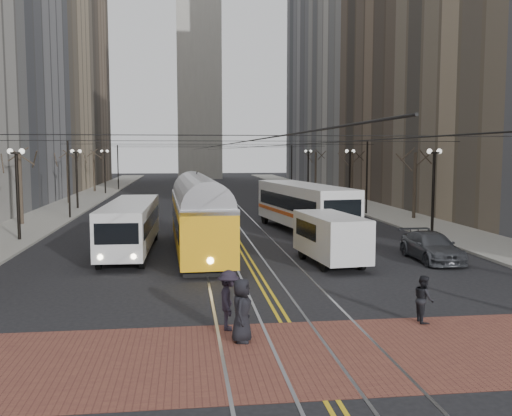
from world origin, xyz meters
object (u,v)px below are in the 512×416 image
object	(u,v)px
streetcar	(199,223)
pedestrian_a	(242,310)
clock_tower	(198,3)
pedestrian_c	(424,299)
sedan_silver	(279,193)
sedan_parked	(431,247)
cargo_van	(331,240)
pedestrian_d	(229,300)
sedan_grey	(271,206)
rear_bus	(304,209)
transit_bus	(131,228)

from	to	relation	value
streetcar	pedestrian_a	xyz separation A→B (m)	(0.86, -15.37, -0.71)
clock_tower	pedestrian_c	xyz separation A→B (m)	(4.59, -103.50, -35.16)
clock_tower	sedan_silver	distance (m)	66.61
sedan_silver	sedan_parked	world-z (taller)	sedan_silver
clock_tower	cargo_van	size ratio (longest dim) A/B	11.57
pedestrian_c	cargo_van	bearing A→B (deg)	6.63
streetcar	pedestrian_d	bearing A→B (deg)	-90.12
cargo_van	pedestrian_a	world-z (taller)	cargo_van
cargo_van	sedan_grey	world-z (taller)	cargo_van
pedestrian_a	pedestrian_c	bearing A→B (deg)	-62.41
sedan_parked	pedestrian_d	xyz separation A→B (m)	(-11.44, -10.29, 0.24)
pedestrian_c	sedan_grey	bearing A→B (deg)	3.82
rear_bus	sedan_silver	bearing A→B (deg)	75.40
cargo_van	rear_bus	bearing A→B (deg)	78.66
cargo_van	transit_bus	bearing A→B (deg)	149.44
sedan_grey	pedestrian_c	xyz separation A→B (m)	(0.34, -31.61, -0.04)
streetcar	pedestrian_d	distance (m)	14.20
sedan_silver	pedestrian_c	bearing A→B (deg)	-85.78
pedestrian_a	transit_bus	bearing A→B (deg)	33.24
transit_bus	sedan_parked	bearing A→B (deg)	-14.07
sedan_silver	sedan_parked	bearing A→B (deg)	-79.25
transit_bus	clock_tower	bearing A→B (deg)	87.15
sedan_silver	pedestrian_a	distance (m)	49.49
sedan_silver	cargo_van	bearing A→B (deg)	-87.66
cargo_van	pedestrian_d	xyz separation A→B (m)	(-5.94, -9.96, -0.29)
cargo_van	sedan_silver	bearing A→B (deg)	78.11
clock_tower	pedestrian_d	world-z (taller)	clock_tower
sedan_parked	pedestrian_c	distance (m)	11.40
clock_tower	pedestrian_a	distance (m)	110.40
clock_tower	pedestrian_a	xyz separation A→B (m)	(-1.64, -104.69, -34.99)
sedan_grey	streetcar	bearing A→B (deg)	-108.77
pedestrian_c	clock_tower	bearing A→B (deg)	5.75
clock_tower	sedan_grey	size ratio (longest dim) A/B	13.24
clock_tower	sedan_silver	world-z (taller)	clock_tower
transit_bus	sedan_silver	xyz separation A→B (m)	(14.00, 32.80, -0.57)
transit_bus	streetcar	size ratio (longest dim) A/B	0.80
sedan_silver	pedestrian_a	size ratio (longest dim) A/B	2.72
pedestrian_c	pedestrian_d	bearing A→B (deg)	93.21
clock_tower	cargo_van	xyz separation A→B (m)	(4.00, -93.54, -34.70)
sedan_grey	sedan_silver	xyz separation A→B (m)	(3.42, 15.80, 0.01)
streetcar	pedestrian_c	size ratio (longest dim) A/B	8.96
sedan_parked	pedestrian_d	distance (m)	15.38
transit_bus	sedan_grey	size ratio (longest dim) A/B	2.29
rear_bus	pedestrian_a	size ratio (longest dim) A/B	6.78
sedan_silver	sedan_grey	bearing A→B (deg)	-94.26
transit_bus	cargo_van	bearing A→B (deg)	-23.05
sedan_silver	sedan_parked	size ratio (longest dim) A/B	1.03
clock_tower	transit_bus	distance (m)	95.57
sedan_parked	pedestrian_a	bearing A→B (deg)	-133.77
streetcar	pedestrian_a	bearing A→B (deg)	-89.18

